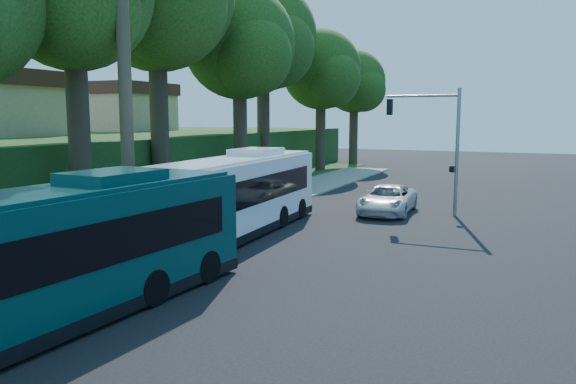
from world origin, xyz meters
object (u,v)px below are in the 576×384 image
at_px(bus_shelter, 126,202).
at_px(teal_bus, 57,253).
at_px(white_bus, 238,194).
at_px(pickup, 388,199).

xyz_separation_m(bus_shelter, teal_bus, (4.67, -8.26, 0.10)).
relative_size(bus_shelter, white_bus, 0.24).
relative_size(bus_shelter, teal_bus, 0.24).
bearing_deg(white_bus, bus_shelter, -135.05).
relative_size(bus_shelter, pickup, 0.56).
xyz_separation_m(bus_shelter, white_bus, (3.45, 3.72, 0.10)).
bearing_deg(bus_shelter, teal_bus, -60.54).
distance_m(bus_shelter, teal_bus, 9.49).
height_order(bus_shelter, pickup, bus_shelter).
bearing_deg(white_bus, teal_bus, -86.43).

